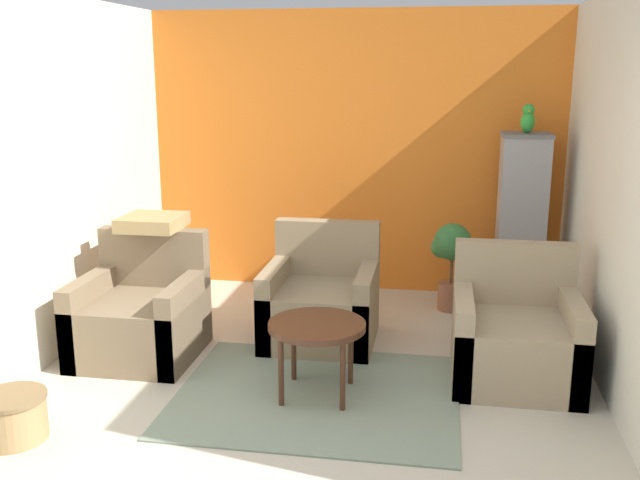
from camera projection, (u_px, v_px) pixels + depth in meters
The scene contains 13 objects.
wall_back_accent at pixel (353, 153), 6.57m from camera, with size 3.89×0.06×2.56m.
wall_left at pixel (58, 178), 5.12m from camera, with size 0.06×3.61×2.56m.
wall_right at pixel (618, 193), 4.50m from camera, with size 0.06×3.61×2.56m.
area_rug at pixel (317, 394), 4.58m from camera, with size 1.79×1.50×0.01m.
coffee_table at pixel (317, 331), 4.48m from camera, with size 0.62×0.62×0.50m.
armchair_left at pixel (141, 317), 5.17m from camera, with size 0.82×0.82×0.88m.
armchair_right at pixel (515, 338), 4.77m from camera, with size 0.82×0.82×0.88m.
armchair_middle at pixel (321, 304), 5.45m from camera, with size 0.82×0.82×0.88m.
birdcage at pixel (520, 228), 6.07m from camera, with size 0.53×0.53×1.53m.
parrot at pixel (528, 119), 5.86m from camera, with size 0.11×0.20×0.24m.
potted_plant at pixel (452, 254), 6.09m from camera, with size 0.35×0.32×0.77m.
wicker_basket at pixel (13, 415), 4.02m from camera, with size 0.39×0.39×0.27m.
throw_pillow at pixel (152, 222), 5.31m from camera, with size 0.44×0.44×0.10m.
Camera 1 is at (0.80, -2.89, 2.06)m, focal length 40.00 mm.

